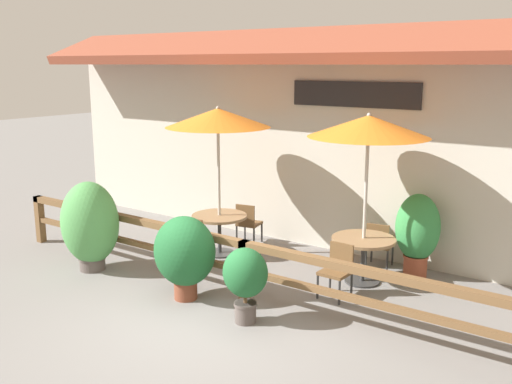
{
  "coord_description": "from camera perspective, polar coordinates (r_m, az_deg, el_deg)",
  "views": [
    {
      "loc": [
        4.83,
        -5.51,
        3.53
      ],
      "look_at": [
        -0.16,
        1.58,
        1.58
      ],
      "focal_mm": 40.0,
      "sensor_mm": 36.0,
      "label": 1
    }
  ],
  "objects": [
    {
      "name": "potted_plant_broad_leaf",
      "position": [
        10.27,
        -16.27,
        -3.11
      ],
      "size": [
        1.05,
        0.94,
        1.57
      ],
      "color": "#564C47",
      "rests_on": "ground"
    },
    {
      "name": "chair_middle_wallside",
      "position": [
        10.27,
        12.2,
        -5.01
      ],
      "size": [
        0.48,
        0.48,
        0.83
      ],
      "rotation": [
        0.0,
        0.0,
        3.29
      ],
      "color": "brown",
      "rests_on": "ground"
    },
    {
      "name": "potted_plant_tall_tropical",
      "position": [
        8.74,
        -7.14,
        -6.05
      ],
      "size": [
        0.98,
        0.88,
        1.3
      ],
      "color": "brown",
      "rests_on": "ground"
    },
    {
      "name": "patio_railing",
      "position": [
        8.62,
        -1.15,
        -6.53
      ],
      "size": [
        10.4,
        0.14,
        0.95
      ],
      "color": "brown",
      "rests_on": "ground"
    },
    {
      "name": "ground_plane",
      "position": [
        8.13,
        -5.63,
        -13.13
      ],
      "size": [
        60.0,
        60.0,
        0.0
      ],
      "primitive_type": "plane",
      "color": "slate"
    },
    {
      "name": "potted_plant_small_flowering",
      "position": [
        7.93,
        -1.08,
        -8.46
      ],
      "size": [
        0.65,
        0.58,
        1.08
      ],
      "color": "#564C47",
      "rests_on": "ground"
    },
    {
      "name": "chair_near_streetside",
      "position": [
        10.25,
        -6.68,
        -4.84
      ],
      "size": [
        0.46,
        0.46,
        0.83
      ],
      "rotation": [
        0.0,
        0.0,
        0.09
      ],
      "color": "brown",
      "rests_on": "ground"
    },
    {
      "name": "patio_umbrella_middle",
      "position": [
        9.11,
        11.2,
        6.43
      ],
      "size": [
        1.92,
        1.92,
        2.79
      ],
      "color": "#B7B2A8",
      "rests_on": "ground"
    },
    {
      "name": "dining_table_middle",
      "position": [
        9.52,
        10.69,
        -5.4
      ],
      "size": [
        1.04,
        1.04,
        0.76
      ],
      "color": "olive",
      "rests_on": "ground"
    },
    {
      "name": "building_facade",
      "position": [
        10.84,
        8.45,
        5.3
      ],
      "size": [
        14.28,
        1.49,
        4.23
      ],
      "color": "#BCB7A8",
      "rests_on": "ground"
    },
    {
      "name": "chair_near_wallside",
      "position": [
        11.36,
        -0.82,
        -3.0
      ],
      "size": [
        0.49,
        0.49,
        0.83
      ],
      "rotation": [
        0.0,
        0.0,
        3.33
      ],
      "color": "brown",
      "rests_on": "ground"
    },
    {
      "name": "potted_plant_corner_fern",
      "position": [
        9.94,
        15.84,
        -3.79
      ],
      "size": [
        0.75,
        0.67,
        1.44
      ],
      "color": "#9E4C33",
      "rests_on": "ground"
    },
    {
      "name": "chair_middle_streetside",
      "position": [
        8.93,
        8.13,
        -7.56
      ],
      "size": [
        0.44,
        0.44,
        0.83
      ],
      "rotation": [
        0.0,
        0.0,
        -0.04
      ],
      "color": "brown",
      "rests_on": "ground"
    },
    {
      "name": "dining_table_near",
      "position": [
        10.76,
        -3.68,
        -3.08
      ],
      "size": [
        1.04,
        1.04,
        0.76
      ],
      "color": "olive",
      "rests_on": "ground"
    },
    {
      "name": "patio_umbrella_near",
      "position": [
        10.4,
        -3.83,
        7.39
      ],
      "size": [
        1.92,
        1.92,
        2.79
      ],
      "color": "#B7B2A8",
      "rests_on": "ground"
    }
  ]
}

